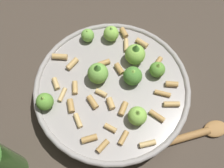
% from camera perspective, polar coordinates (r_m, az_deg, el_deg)
% --- Properties ---
extents(ground_plane, '(2.40, 2.40, 0.00)m').
position_cam_1_polar(ground_plane, '(0.58, -0.00, -2.69)').
color(ground_plane, '#42382D').
extents(cooking_pan, '(0.33, 0.33, 0.11)m').
position_cam_1_polar(cooking_pan, '(0.55, 0.06, -1.12)').
color(cooking_pan, '#9E9993').
rests_on(cooking_pan, ground).
extents(wooden_spoon, '(0.26, 0.04, 0.02)m').
position_cam_1_polar(wooden_spoon, '(0.56, 14.44, -12.03)').
color(wooden_spoon, '#9E703D').
rests_on(wooden_spoon, ground).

